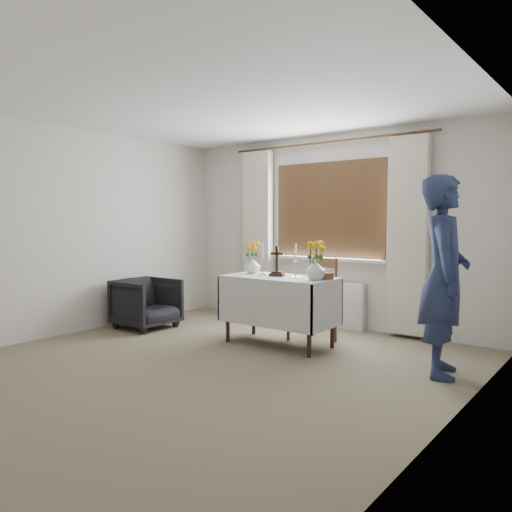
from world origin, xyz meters
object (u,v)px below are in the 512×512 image
Objects in this scene: flower_vase_right at (316,270)px; altar_table at (279,311)px; wooden_chair at (312,300)px; flower_vase_left at (252,265)px; person at (444,276)px; wooden_cross at (277,261)px; armchair at (147,303)px.

altar_table is at bearing 176.84° from flower_vase_right.
altar_table is 1.30× the size of wooden_chair.
flower_vase_right is (0.28, -0.40, 0.39)m from wooden_chair.
altar_table is 0.43m from wooden_chair.
flower_vase_left reaches higher than altar_table.
flower_vase_right reaches higher than altar_table.
wooden_chair is 4.99× the size of flower_vase_left.
wooden_chair is (0.20, 0.37, 0.10)m from altar_table.
flower_vase_left is (-2.22, 0.09, -0.03)m from person.
person reaches higher than wooden_cross.
wooden_chair is 4.54× the size of flower_vase_right.
flower_vase_left is at bearing -138.28° from wooden_chair.
person is 1.82m from wooden_cross.
wooden_chair is at bearing -71.96° from armchair.
altar_table is at bearing -11.11° from flower_vase_left.
wooden_cross is at bearing -9.26° from flower_vase_left.
armchair is (-2.05, -0.69, -0.16)m from wooden_chair.
flower_vase_right reaches higher than flower_vase_left.
wooden_cross reaches higher than flower_vase_right.
flower_vase_right is at bearing -7.00° from flower_vase_left.
armchair is 3.69m from person.
armchair is at bearing -163.92° from flower_vase_left.
flower_vase_left is 0.91× the size of flower_vase_right.
flower_vase_left is at bearing 152.88° from wooden_cross.
wooden_chair reaches higher than armchair.
flower_vase_left is at bearing 69.49° from person.
person reaches higher than altar_table.
wooden_chair is at bearing 58.46° from person.
armchair is at bearing -143.62° from wooden_chair.
flower_vase_right is (2.33, 0.29, 0.55)m from armchair.
altar_table is 1.76× the size of armchair.
altar_table is 0.70× the size of person.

